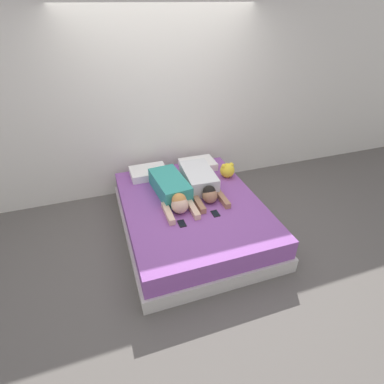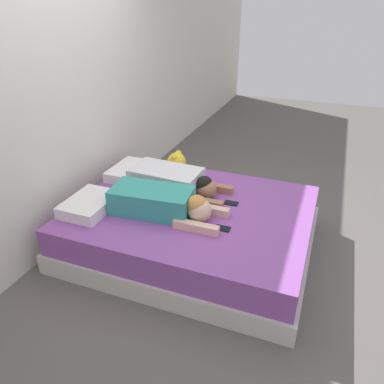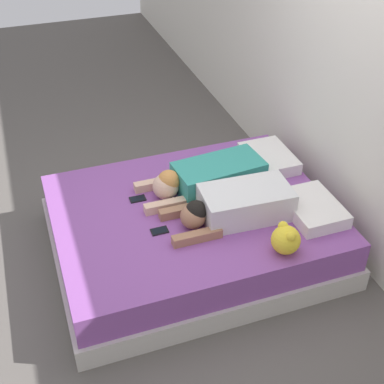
# 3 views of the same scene
# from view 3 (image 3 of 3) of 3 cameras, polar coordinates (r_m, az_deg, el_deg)

# --- Properties ---
(ground_plane) EXTENTS (12.00, 12.00, 0.00)m
(ground_plane) POSITION_cam_3_polar(r_m,az_deg,el_deg) (4.33, -0.00, -6.15)
(ground_plane) COLOR #5B5651
(wall_back) EXTENTS (12.00, 0.06, 2.60)m
(wall_back) POSITION_cam_3_polar(r_m,az_deg,el_deg) (4.12, 16.47, 11.55)
(wall_back) COLOR silver
(wall_back) RESTS_ON ground_plane
(bed) EXTENTS (1.70, 2.13, 0.42)m
(bed) POSITION_cam_3_polar(r_m,az_deg,el_deg) (4.20, -0.00, -4.04)
(bed) COLOR beige
(bed) RESTS_ON ground_plane
(pillow_head_left) EXTENTS (0.50, 0.37, 0.10)m
(pillow_head_left) POSITION_cam_3_polar(r_m,az_deg,el_deg) (4.59, 8.18, 3.58)
(pillow_head_left) COLOR white
(pillow_head_left) RESTS_ON bed
(pillow_head_right) EXTENTS (0.50, 0.37, 0.10)m
(pillow_head_right) POSITION_cam_3_polar(r_m,az_deg,el_deg) (4.07, 12.74, -1.71)
(pillow_head_right) COLOR white
(pillow_head_right) RESTS_ON bed
(person_left) EXTENTS (0.41, 1.01, 0.24)m
(person_left) POSITION_cam_3_polar(r_m,az_deg,el_deg) (4.20, 1.49, 1.53)
(person_left) COLOR teal
(person_left) RESTS_ON bed
(person_right) EXTENTS (0.40, 0.96, 0.23)m
(person_right) POSITION_cam_3_polar(r_m,az_deg,el_deg) (3.92, 4.64, -1.42)
(person_right) COLOR silver
(person_right) RESTS_ON bed
(cell_phone_left) EXTENTS (0.08, 0.12, 0.01)m
(cell_phone_left) POSITION_cam_3_polar(r_m,az_deg,el_deg) (4.17, -5.82, -0.73)
(cell_phone_left) COLOR black
(cell_phone_left) RESTS_ON bed
(cell_phone_right) EXTENTS (0.08, 0.12, 0.01)m
(cell_phone_right) POSITION_cam_3_polar(r_m,az_deg,el_deg) (3.85, -3.49, -4.16)
(cell_phone_right) COLOR black
(cell_phone_right) RESTS_ON bed
(plush_toy) EXTENTS (0.20, 0.20, 0.21)m
(plush_toy) POSITION_cam_3_polar(r_m,az_deg,el_deg) (3.67, 9.98, -4.98)
(plush_toy) COLOR yellow
(plush_toy) RESTS_ON bed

